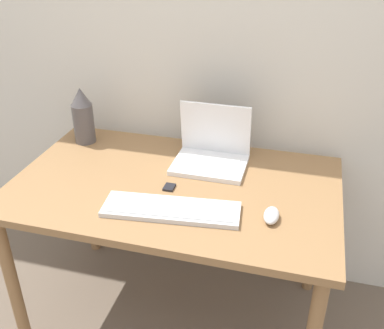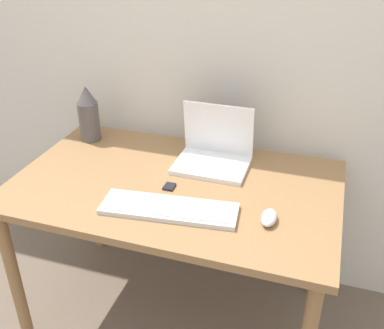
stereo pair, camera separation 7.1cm
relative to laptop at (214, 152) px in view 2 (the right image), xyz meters
name	(u,v)px [view 2 (the right image)]	position (x,y,z in m)	size (l,w,h in m)	color
wall_back	(210,16)	(-0.10, 0.25, 0.49)	(6.00, 0.05, 2.50)	silver
desk	(175,200)	(-0.10, -0.20, -0.13)	(1.25, 0.77, 0.71)	olive
laptop	(214,152)	(0.00, 0.00, 0.00)	(0.29, 0.23, 0.25)	white
keyboard	(169,209)	(-0.06, -0.38, -0.04)	(0.49, 0.20, 0.02)	silver
mouse	(269,218)	(0.29, -0.33, -0.04)	(0.05, 0.10, 0.04)	silver
vase	(88,114)	(-0.60, 0.05, 0.07)	(0.09, 0.09, 0.26)	#514C4C
mp3_player	(169,187)	(-0.11, -0.23, -0.05)	(0.04, 0.05, 0.01)	black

